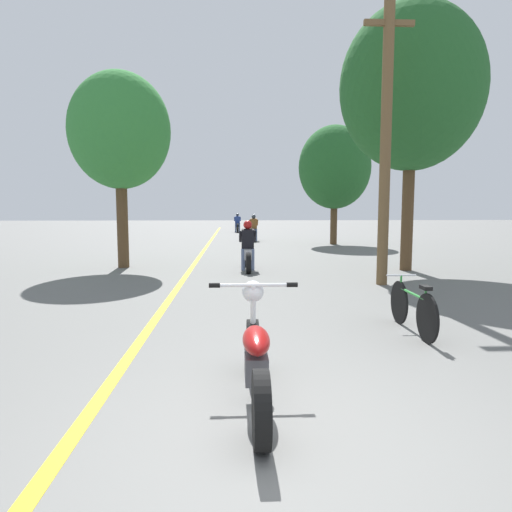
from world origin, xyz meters
name	(u,v)px	position (x,y,z in m)	size (l,w,h in m)	color
ground_plane	(301,456)	(0.00, 0.00, 0.00)	(120.00, 120.00, 0.00)	#60605E
lane_stripe_center	(199,258)	(-1.70, 12.87, 0.00)	(0.14, 48.00, 0.01)	yellow
utility_pole	(386,140)	(2.89, 7.09, 3.23)	(1.10, 0.24, 6.29)	brown
roadside_tree_right_near	(412,88)	(4.33, 9.39, 4.94)	(3.86, 3.47, 7.18)	#513A23
roadside_tree_right_far	(335,167)	(4.27, 18.48, 3.62)	(3.39, 3.05, 5.58)	#513A23
roadside_tree_left	(120,131)	(-3.69, 10.38, 3.89)	(2.87, 2.58, 5.57)	#513A23
motorcycle_foreground	(256,356)	(-0.27, 0.94, 0.42)	(0.88, 2.06, 1.01)	black
motorcycle_rider_lead	(248,251)	(-0.08, 9.63, 0.53)	(0.50, 1.93, 1.39)	black
motorcycle_rider_mid	(254,231)	(0.56, 20.85, 0.52)	(0.50, 2.06, 1.38)	black
motorcycle_rider_far	(238,225)	(-0.22, 29.47, 0.51)	(0.50, 2.03, 1.34)	black
bicycle_parked	(412,308)	(2.02, 3.10, 0.35)	(0.44, 1.65, 0.75)	black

